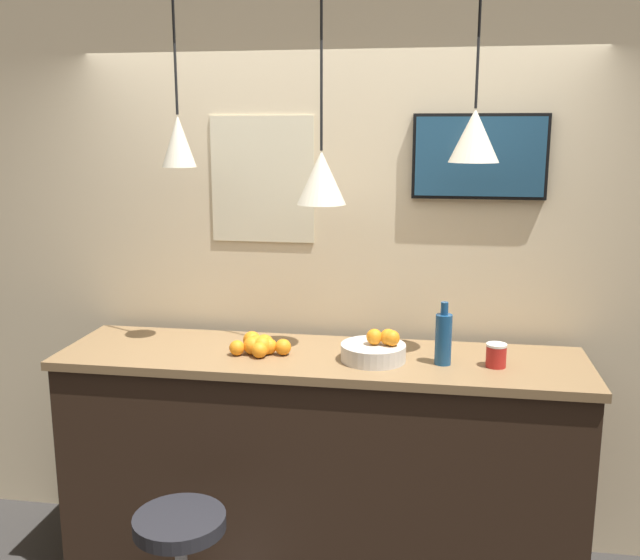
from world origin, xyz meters
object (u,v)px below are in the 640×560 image
object	(u,v)px
fruit_bowl	(375,350)
spread_jar	(496,355)
juice_bottle	(443,338)
mounted_tv	(480,157)

from	to	relation	value
fruit_bowl	spread_jar	xyz separation A→B (m)	(0.53, 0.00, 0.00)
juice_bottle	mounted_tv	bearing A→B (deg)	70.98
fruit_bowl	juice_bottle	size ratio (longest dim) A/B	1.04
fruit_bowl	spread_jar	distance (m)	0.53
spread_jar	mounted_tv	xyz separation A→B (m)	(-0.09, 0.41, 0.83)
juice_bottle	spread_jar	world-z (taller)	juice_bottle
fruit_bowl	spread_jar	size ratio (longest dim) A/B	2.80
fruit_bowl	juice_bottle	distance (m)	0.31
spread_jar	mounted_tv	world-z (taller)	mounted_tv
juice_bottle	mounted_tv	world-z (taller)	mounted_tv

